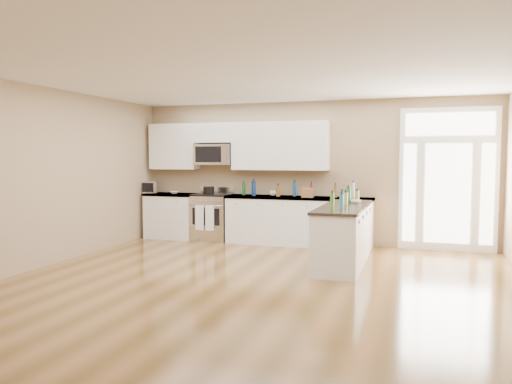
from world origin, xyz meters
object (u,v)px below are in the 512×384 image
at_px(toaster_oven, 151,187).
at_px(stockpot, 209,190).
at_px(peninsula_cabinet, 344,237).
at_px(kitchen_range, 212,217).

bearing_deg(toaster_oven, stockpot, -17.34).
bearing_deg(stockpot, peninsula_cabinet, -24.62).
distance_m(stockpot, toaster_oven, 1.36).
height_order(kitchen_range, stockpot, stockpot).
height_order(peninsula_cabinet, stockpot, stockpot).
bearing_deg(kitchen_range, peninsula_cabinet, -26.56).
height_order(stockpot, toaster_oven, toaster_oven).
relative_size(kitchen_range, toaster_oven, 3.60).
relative_size(stockpot, toaster_oven, 0.76).
bearing_deg(stockpot, kitchen_range, 81.64).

